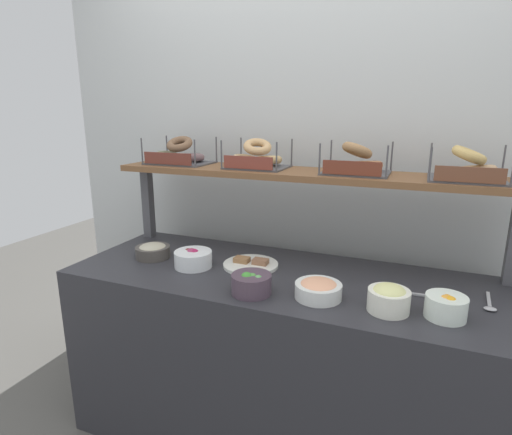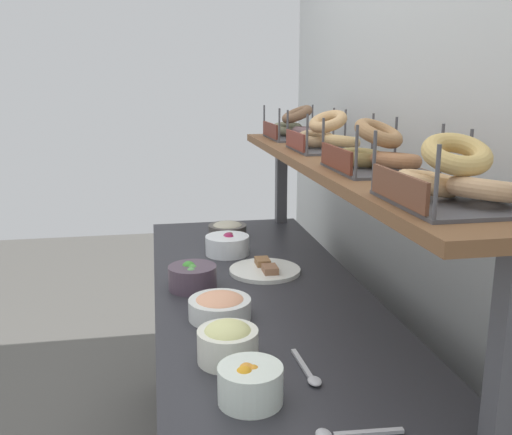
{
  "view_description": "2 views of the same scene",
  "coord_description": "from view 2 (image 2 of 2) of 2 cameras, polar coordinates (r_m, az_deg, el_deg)",
  "views": [
    {
      "loc": [
        0.54,
        -1.63,
        1.56
      ],
      "look_at": [
        -0.14,
        0.02,
        1.1
      ],
      "focal_mm": 28.98,
      "sensor_mm": 36.0,
      "label": 1
    },
    {
      "loc": [
        1.73,
        -0.33,
        1.52
      ],
      "look_at": [
        -0.11,
        0.0,
        1.07
      ],
      "focal_mm": 39.62,
      "sensor_mm": 36.0,
      "label": 2
    }
  ],
  "objects": [
    {
      "name": "bowl_egg_salad",
      "position": [
        1.42,
        -2.87,
        -12.42
      ],
      "size": [
        0.15,
        0.15,
        0.1
      ],
      "color": "white",
      "rests_on": "deli_counter"
    },
    {
      "name": "serving_spoon_near_plate",
      "position": [
        1.19,
        8.87,
        -20.79
      ],
      "size": [
        0.04,
        0.18,
        0.01
      ],
      "color": "#B7B7BC",
      "rests_on": "deli_counter"
    },
    {
      "name": "bowl_beet_salad",
      "position": [
        2.26,
        -2.9,
        -2.74
      ],
      "size": [
        0.18,
        0.18,
        0.09
      ],
      "color": "white",
      "rests_on": "deli_counter"
    },
    {
      "name": "serving_plate_white",
      "position": [
        2.05,
        0.92,
        -5.3
      ],
      "size": [
        0.26,
        0.26,
        0.04
      ],
      "color": "white",
      "rests_on": "deli_counter"
    },
    {
      "name": "upper_shelf",
      "position": [
        1.85,
        8.87,
        5.35
      ],
      "size": [
        1.9,
        0.32,
        0.03
      ],
      "primitive_type": "cube",
      "color": "brown",
      "rests_on": "shelf_riser_left"
    },
    {
      "name": "bagel_basket_poppy",
      "position": [
        2.51,
        4.06,
        9.03
      ],
      "size": [
        0.33,
        0.24,
        0.15
      ],
      "color": "#4C4C51",
      "rests_on": "upper_shelf"
    },
    {
      "name": "shelf_riser_right",
      "position": [
        1.12,
        24.0,
        -12.61
      ],
      "size": [
        0.05,
        0.05,
        0.4
      ],
      "primitive_type": "cube",
      "color": "#4C4C51",
      "rests_on": "deli_counter"
    },
    {
      "name": "bagel_basket_sesame",
      "position": [
        2.08,
        7.13,
        8.08
      ],
      "size": [
        0.29,
        0.26,
        0.15
      ],
      "color": "#4C4C51",
      "rests_on": "upper_shelf"
    },
    {
      "name": "deli_counter",
      "position": [
        2.08,
        0.54,
        -18.39
      ],
      "size": [
        1.94,
        0.7,
        0.85
      ],
      "primitive_type": "cube",
      "color": "#2D2D33",
      "rests_on": "ground_plane"
    },
    {
      "name": "bowl_fruit_salad",
      "position": [
        1.26,
        -0.6,
        -16.39
      ],
      "size": [
        0.14,
        0.14,
        0.09
      ],
      "color": "white",
      "rests_on": "deli_counter"
    },
    {
      "name": "back_wall",
      "position": [
        1.97,
        16.54,
        3.53
      ],
      "size": [
        3.14,
        0.06,
        2.4
      ],
      "primitive_type": "cube",
      "color": "silver",
      "rests_on": "ground_plane"
    },
    {
      "name": "bowl_lox_spread",
      "position": [
        1.67,
        -3.67,
        -8.94
      ],
      "size": [
        0.18,
        0.18,
        0.07
      ],
      "color": "white",
      "rests_on": "deli_counter"
    },
    {
      "name": "bowl_veggie_mix",
      "position": [
        1.9,
        -6.44,
        -5.94
      ],
      "size": [
        0.16,
        0.16,
        0.09
      ],
      "color": "#4E3D4B",
      "rests_on": "deli_counter"
    },
    {
      "name": "bowl_tuna_salad",
      "position": [
        2.51,
        -2.9,
        -1.23
      ],
      "size": [
        0.17,
        0.17,
        0.07
      ],
      "color": "#4B4540",
      "rests_on": "deli_counter"
    },
    {
      "name": "bagel_basket_everything",
      "position": [
        1.62,
        12.04,
        6.28
      ],
      "size": [
        0.3,
        0.26,
        0.15
      ],
      "color": "#4C4C51",
      "rests_on": "upper_shelf"
    },
    {
      "name": "serving_spoon_by_edge",
      "position": [
        1.38,
        5.39,
        -15.35
      ],
      "size": [
        0.18,
        0.03,
        0.01
      ],
      "color": "#B7B7BC",
      "rests_on": "deli_counter"
    },
    {
      "name": "shelf_riser_left",
      "position": [
        2.75,
        2.56,
        3.61
      ],
      "size": [
        0.05,
        0.05,
        0.4
      ],
      "primitive_type": "cube",
      "color": "#4C4C51",
      "rests_on": "deli_counter"
    },
    {
      "name": "bagel_basket_plain",
      "position": [
        1.21,
        19.23,
        3.52
      ],
      "size": [
        0.29,
        0.26,
        0.15
      ],
      "color": "#4C4C51",
      "rests_on": "upper_shelf"
    }
  ]
}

